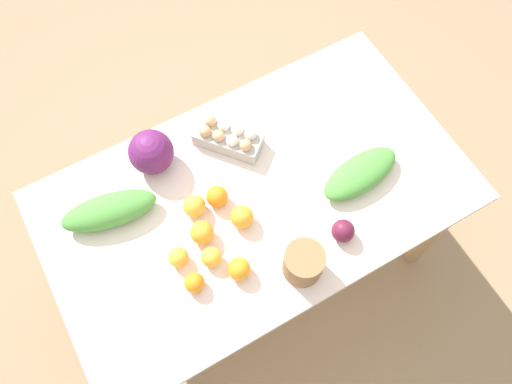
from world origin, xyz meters
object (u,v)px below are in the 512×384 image
at_px(orange_0, 194,206).
at_px(orange_2, 178,257).
at_px(egg_carton, 228,137).
at_px(greens_bunch_chard, 109,211).
at_px(orange_6, 239,269).
at_px(orange_7, 194,283).
at_px(paper_bag, 302,264).
at_px(orange_5, 211,257).
at_px(orange_3, 217,197).
at_px(greens_bunch_scallion, 360,174).
at_px(orange_4, 242,217).
at_px(orange_1, 202,232).
at_px(beet_root, 343,231).
at_px(cabbage_purple, 151,152).

height_order(orange_0, orange_2, orange_0).
height_order(egg_carton, greens_bunch_chard, egg_carton).
relative_size(orange_6, orange_7, 1.14).
distance_m(paper_bag, orange_5, 0.28).
bearing_deg(orange_3, paper_bag, -70.65).
relative_size(egg_carton, greens_bunch_scallion, 0.83).
bearing_deg(greens_bunch_scallion, orange_2, 176.64).
bearing_deg(orange_6, orange_3, 77.76).
height_order(paper_bag, orange_7, paper_bag).
bearing_deg(orange_2, orange_4, 4.45).
relative_size(orange_1, orange_3, 1.06).
xyz_separation_m(egg_carton, beet_root, (0.16, -0.48, -0.01)).
xyz_separation_m(greens_bunch_scallion, orange_4, (-0.42, 0.06, 0.00)).
xyz_separation_m(cabbage_purple, orange_4, (0.16, -0.34, -0.04)).
distance_m(orange_5, orange_6, 0.10).
height_order(greens_bunch_scallion, orange_6, orange_6).
distance_m(orange_1, orange_7, 0.16).
relative_size(cabbage_purple, orange_0, 2.04).
height_order(egg_carton, orange_0, egg_carton).
bearing_deg(greens_bunch_scallion, greens_bunch_chard, 159.98).
xyz_separation_m(beet_root, orange_4, (-0.26, 0.20, 0.00)).
xyz_separation_m(greens_bunch_chard, orange_7, (0.13, -0.34, -0.01)).
bearing_deg(orange_5, orange_3, 57.24).
bearing_deg(orange_3, orange_5, -122.76).
relative_size(paper_bag, orange_7, 1.95).
bearing_deg(orange_3, orange_1, -138.82).
distance_m(orange_3, orange_6, 0.26).
height_order(greens_bunch_scallion, beet_root, beet_root).
relative_size(greens_bunch_chard, orange_3, 4.24).
distance_m(orange_0, orange_3, 0.08).
xyz_separation_m(greens_bunch_chard, beet_root, (0.62, -0.43, -0.00)).
height_order(greens_bunch_chard, orange_3, greens_bunch_chard).
xyz_separation_m(orange_2, orange_7, (0.01, -0.10, 0.00)).
xyz_separation_m(greens_bunch_scallion, orange_2, (-0.66, 0.04, -0.00)).
height_order(greens_bunch_scallion, orange_3, orange_3).
relative_size(egg_carton, orange_4, 3.19).
relative_size(cabbage_purple, orange_4, 1.98).
xyz_separation_m(paper_bag, orange_6, (-0.17, 0.09, -0.02)).
height_order(greens_bunch_chard, orange_2, greens_bunch_chard).
distance_m(greens_bunch_chard, orange_3, 0.35).
bearing_deg(orange_3, greens_bunch_chard, 159.08).
relative_size(paper_bag, orange_2, 1.95).
height_order(cabbage_purple, beet_root, cabbage_purple).
bearing_deg(greens_bunch_chard, orange_5, -53.93).
distance_m(egg_carton, orange_2, 0.45).
bearing_deg(paper_bag, orange_0, 120.02).
distance_m(orange_1, orange_3, 0.13).
relative_size(orange_0, orange_5, 1.15).
xyz_separation_m(orange_2, orange_4, (0.24, 0.02, 0.01)).
relative_size(beet_root, orange_6, 1.02).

